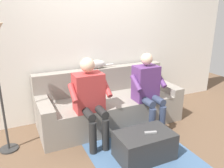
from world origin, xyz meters
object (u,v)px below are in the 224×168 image
Objects in this scene: couch at (109,105)px; cat_on_backrest at (93,64)px; remote_gray at (151,132)px; coffee_table at (144,145)px; person_right_seated at (90,96)px; person_left_seated at (148,87)px.

couch is 3.85× the size of cat_on_backrest.
couch is 15.20× the size of remote_gray.
cat_on_backrest reaches higher than coffee_table.
person_right_seated is 0.82m from cat_on_backrest.
cat_on_backrest is 3.95× the size of remote_gray.
remote_gray is at bearing 93.25° from couch.
cat_on_backrest reaches higher than couch.
person_left_seated is 0.87m from remote_gray.
coffee_table is 0.60× the size of person_left_seated.
couch is 1.12m from remote_gray.
cat_on_backrest is (0.61, -0.71, 0.27)m from person_left_seated.
couch is at bearing -138.28° from person_right_seated.
person_left_seated reaches higher than couch.
person_right_seated reaches higher than person_left_seated.
cat_on_backrest is at bearing -63.03° from couch.
coffee_table is at bearing 171.51° from remote_gray.
cat_on_backrest is at bearing -49.23° from person_left_seated.
couch is at bearing -90.00° from coffee_table.
person_right_seated is 0.94m from remote_gray.
person_right_seated is at bearing -55.56° from coffee_table.
person_right_seated reaches higher than cat_on_backrest.
person_left_seated is at bearing 77.12° from remote_gray.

